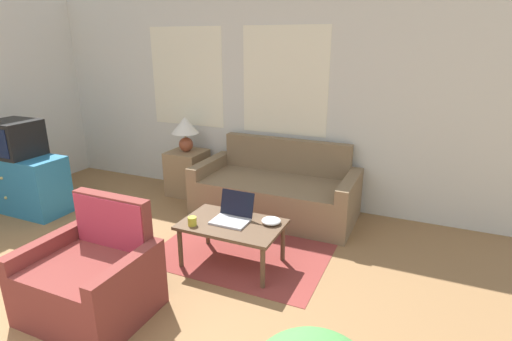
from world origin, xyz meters
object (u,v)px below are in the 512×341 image
(armchair, at_px, (94,279))
(snack_bowl, at_px, (271,221))
(television, at_px, (14,138))
(cup_navy, at_px, (192,221))
(coffee_table, at_px, (232,228))
(couch, at_px, (277,192))
(table_lamp, at_px, (185,129))
(laptop, at_px, (233,215))

(armchair, relative_size, snack_bowl, 4.99)
(armchair, distance_m, television, 2.63)
(armchair, distance_m, cup_navy, 0.95)
(armchair, xyz_separation_m, coffee_table, (0.66, 1.04, 0.10))
(couch, height_order, armchair, armchair)
(television, distance_m, snack_bowl, 3.31)
(couch, distance_m, table_lamp, 1.50)
(table_lamp, relative_size, coffee_table, 0.50)
(laptop, bearing_deg, couch, 91.16)
(armchair, bearing_deg, laptop, 59.99)
(laptop, relative_size, cup_navy, 4.19)
(couch, height_order, table_lamp, table_lamp)
(television, distance_m, laptop, 2.95)
(armchair, bearing_deg, coffee_table, 57.77)
(laptop, bearing_deg, cup_navy, -139.40)
(coffee_table, relative_size, laptop, 2.78)
(table_lamp, xyz_separation_m, snack_bowl, (1.73, -1.25, -0.46))
(coffee_table, relative_size, cup_navy, 11.63)
(television, distance_m, table_lamp, 2.02)
(table_lamp, bearing_deg, coffee_table, -44.76)
(television, relative_size, coffee_table, 0.58)
(television, relative_size, snack_bowl, 3.00)
(armchair, bearing_deg, snack_bowl, 50.03)
(laptop, bearing_deg, table_lamp, 136.10)
(coffee_table, bearing_deg, television, 178.42)
(armchair, bearing_deg, cup_navy, 67.79)
(armchair, height_order, television, television)
(television, bearing_deg, table_lamp, 40.30)
(coffee_table, height_order, laptop, laptop)
(snack_bowl, bearing_deg, television, -178.97)
(table_lamp, bearing_deg, couch, -5.24)
(couch, distance_m, coffee_table, 1.27)
(television, bearing_deg, cup_navy, -5.80)
(television, xyz_separation_m, coffee_table, (2.94, -0.08, -0.55))
(couch, xyz_separation_m, armchair, (-0.61, -2.31, 0.00))
(television, bearing_deg, couch, 22.22)
(couch, xyz_separation_m, table_lamp, (-1.36, 0.12, 0.64))
(table_lamp, bearing_deg, snack_bowl, -35.74)
(snack_bowl, bearing_deg, couch, 108.64)
(laptop, distance_m, cup_navy, 0.38)
(laptop, bearing_deg, snack_bowl, 12.65)
(laptop, bearing_deg, coffee_table, -71.47)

